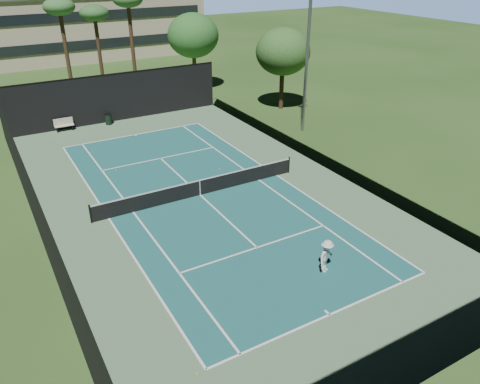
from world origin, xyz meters
The scene contains 20 objects.
ground centered at (0.00, 0.00, 0.00)m, with size 160.00×160.00×0.00m, color #2B4D1D.
apron_slab centered at (0.00, 0.00, 0.01)m, with size 18.00×32.00×0.01m, color #557954.
court_surface centered at (0.00, 0.00, 0.01)m, with size 10.97×23.77×0.01m, color #1C5A59.
court_lines centered at (0.00, 0.00, 0.02)m, with size 11.07×23.87×0.01m.
tennis_net centered at (0.00, 0.00, 0.56)m, with size 12.90×0.10×1.10m.
fence centered at (0.00, 0.06, 2.01)m, with size 18.04×32.05×4.03m.
player centered at (1.71, -9.50, 0.80)m, with size 1.04×0.60×1.61m, color silver.
tennis_ball_a centered at (-5.84, -11.91, 0.04)m, with size 0.08×0.08×0.08m, color #C4D931.
tennis_ball_b centered at (-1.53, 0.65, 0.03)m, with size 0.06×0.06×0.06m, color gold.
tennis_ball_c centered at (2.72, 2.75, 0.04)m, with size 0.07×0.07×0.07m, color #E3F237.
tennis_ball_d centered at (-3.32, 5.87, 0.03)m, with size 0.07×0.07×0.07m, color #C9DD32.
park_bench centered at (-4.60, 15.67, 0.55)m, with size 1.50×0.45×1.02m.
trash_bin centered at (-1.07, 15.38, 0.48)m, with size 0.56×0.56×0.95m.
palm_a centered at (-2.00, 24.00, 8.19)m, with size 2.80×2.80×9.32m.
palm_b centered at (1.50, 26.00, 7.36)m, with size 2.80×2.80×8.42m.
palm_c centered at (4.00, 23.00, 8.60)m, with size 2.80×2.80×9.77m.
decid_tree_a centered at (10.00, 22.00, 5.42)m, with size 5.12×5.12×7.62m.
decid_tree_b centered at (14.00, 12.00, 5.08)m, with size 4.80×4.80×7.14m.
campus_building centered at (0.00, 45.98, 4.21)m, with size 40.50×12.50×8.30m.
light_pole centered at (12.00, 6.00, 6.46)m, with size 0.90×0.25×12.22m.
Camera 1 is at (-10.24, -22.49, 12.89)m, focal length 35.00 mm.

